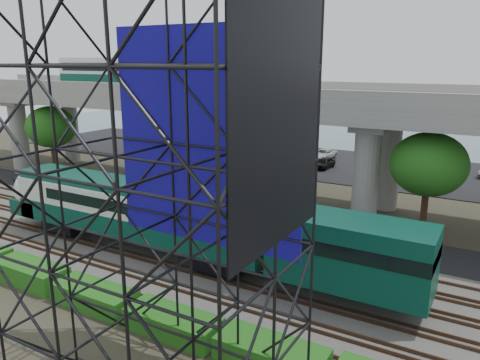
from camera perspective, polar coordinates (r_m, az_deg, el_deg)
The scene contains 13 objects.
ground at distance 29.14m, azimuth -12.33°, elevation -10.59°, with size 140.00×140.00×0.00m, color #474233.
ballast_bed at distance 30.46m, azimuth -9.80°, elevation -9.12°, with size 90.00×12.00×0.20m, color slate.
service_road at distance 36.92m, azimuth -1.36°, elevation -4.75°, with size 90.00×5.00×0.08m, color black.
parking_lot at distance 57.57m, azimuth 10.89°, elevation 2.00°, with size 90.00×18.00×0.08m, color black.
harbor_water at distance 78.37m, azimuth 16.26°, elevation 4.92°, with size 140.00×40.00×0.03m, color #41576B.
rail_tracks at distance 30.39m, azimuth -9.82°, elevation -8.81°, with size 90.00×9.52×0.16m.
commuter_train at distance 29.30m, azimuth -9.60°, elevation -4.25°, with size 29.30×3.06×4.30m.
overpass at distance 40.46m, azimuth 1.12°, elevation 8.82°, with size 80.00×12.00×12.40m.
scaffold_tower at distance 15.67m, azimuth -10.54°, elevation -3.21°, with size 9.36×6.36×15.00m.
hedge_strip at distance 25.56m, azimuth -17.30°, elevation -13.27°, with size 34.60×1.80×1.20m.
trees at distance 42.67m, azimuth -2.81°, elevation 5.52°, with size 40.94×16.94×7.69m.
suv at distance 40.63m, azimuth -11.43°, elevation -2.16°, with size 2.27×4.93×1.37m, color black.
parked_cars at distance 56.72m, azimuth 12.52°, elevation 2.39°, with size 36.65×9.48×1.28m.
Camera 1 is at (18.18, -19.26, 12.15)m, focal length 35.00 mm.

